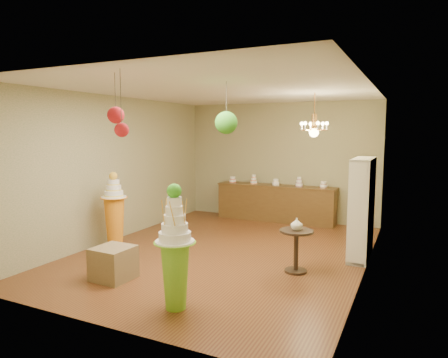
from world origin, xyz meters
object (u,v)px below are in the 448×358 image
at_px(pedestal_orange, 115,217).
at_px(sideboard, 276,202).
at_px(pedestal_green, 175,258).
at_px(round_table, 296,245).

xyz_separation_m(pedestal_orange, sideboard, (2.02, 3.71, -0.16)).
relative_size(pedestal_green, round_table, 2.33).
relative_size(pedestal_orange, sideboard, 0.49).
height_order(pedestal_green, pedestal_orange, pedestal_green).
bearing_deg(round_table, pedestal_orange, -175.78).
bearing_deg(pedestal_green, round_table, 62.68).
distance_m(sideboard, round_table, 3.76).
height_order(pedestal_orange, sideboard, pedestal_orange).
bearing_deg(pedestal_green, pedestal_orange, 145.13).
xyz_separation_m(sideboard, round_table, (1.49, -3.46, -0.03)).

